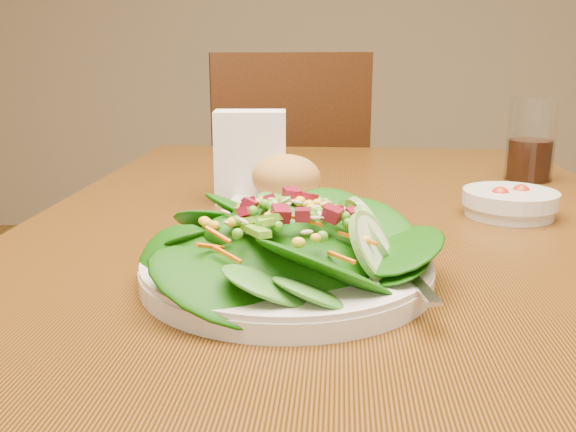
{
  "coord_description": "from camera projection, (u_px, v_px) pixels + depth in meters",
  "views": [
    {
      "loc": [
        -0.01,
        -0.86,
        0.99
      ],
      "look_at": [
        -0.06,
        -0.2,
        0.82
      ],
      "focal_mm": 40.0,
      "sensor_mm": 36.0,
      "label": 1
    }
  ],
  "objects": [
    {
      "name": "dining_table",
      "position": [
        340.0,
        293.0,
        0.92
      ],
      "size": [
        0.9,
        1.4,
        0.75
      ],
      "color": "brown",
      "rests_on": "ground_plane"
    },
    {
      "name": "chair_far",
      "position": [
        282.0,
        211.0,
        1.9
      ],
      "size": [
        0.56,
        0.56,
        0.97
      ],
      "rotation": [
        0.0,
        0.0,
        3.44
      ],
      "color": "#391908",
      "rests_on": "ground_plane"
    },
    {
      "name": "salad_plate",
      "position": [
        296.0,
        252.0,
        0.67
      ],
      "size": [
        0.31,
        0.31,
        0.09
      ],
      "rotation": [
        0.0,
        0.0,
        -0.43
      ],
      "color": "silver",
      "rests_on": "dining_table"
    },
    {
      "name": "bread_plate",
      "position": [
        286.0,
        187.0,
        0.97
      ],
      "size": [
        0.17,
        0.17,
        0.08
      ],
      "color": "silver",
      "rests_on": "dining_table"
    },
    {
      "name": "tomato_bowl",
      "position": [
        510.0,
        203.0,
        0.94
      ],
      "size": [
        0.14,
        0.14,
        0.04
      ],
      "color": "silver",
      "rests_on": "dining_table"
    },
    {
      "name": "drinking_glass",
      "position": [
        531.0,
        146.0,
        1.17
      ],
      "size": [
        0.09,
        0.09,
        0.15
      ],
      "color": "silver",
      "rests_on": "dining_table"
    },
    {
      "name": "napkin_holder",
      "position": [
        250.0,
        154.0,
        1.01
      ],
      "size": [
        0.12,
        0.07,
        0.14
      ],
      "rotation": [
        0.0,
        0.0,
        0.09
      ],
      "color": "white",
      "rests_on": "dining_table"
    }
  ]
}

